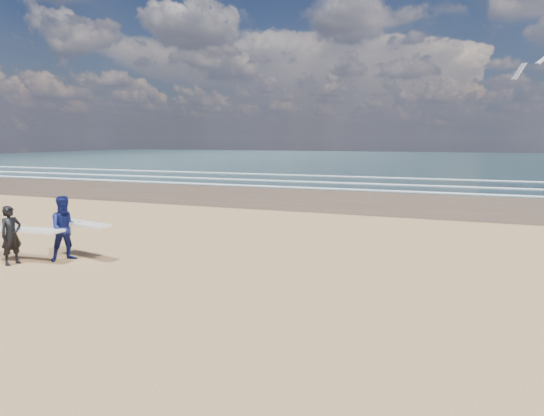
% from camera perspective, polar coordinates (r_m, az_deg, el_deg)
% --- Properties ---
extents(ocean, '(220.00, 100.00, 0.02)m').
position_cam_1_polar(ocean, '(82.52, 28.16, 4.79)').
color(ocean, '#183036').
rests_on(ocean, ground).
extents(surfer_near, '(2.24, 1.04, 1.66)m').
position_cam_1_polar(surfer_near, '(15.32, -28.10, -2.75)').
color(surfer_near, black).
rests_on(surfer_near, ground).
extents(surfer_far, '(2.26, 1.39, 1.87)m').
position_cam_1_polar(surfer_far, '(15.15, -23.01, -2.18)').
color(surfer_far, '#0D144C').
rests_on(surfer_far, ground).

